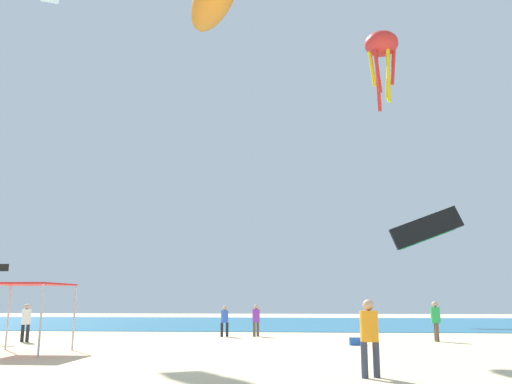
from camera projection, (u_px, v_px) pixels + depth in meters
The scene contains 11 objects.
ground at pixel (222, 361), 17.29m from camera, with size 110.00×110.00×0.10m, color beige.
ocean_strip at pixel (270, 323), 43.65m from camera, with size 110.00×24.91×0.03m, color #1E6B93.
canopy_tent at pixel (26, 287), 19.62m from camera, with size 2.72×2.78×2.48m.
person_near_tent at pixel (369, 331), 13.42m from camera, with size 0.48×0.45×1.90m.
person_leftmost at pixel (225, 319), 27.84m from camera, with size 0.40×0.37×1.57m.
person_central at pixel (256, 318), 28.08m from camera, with size 0.39×0.39×1.63m.
person_rightmost at pixel (26, 320), 24.46m from camera, with size 0.44×0.40×1.70m.
person_far_shore at pixel (436, 318), 24.74m from camera, with size 0.43×0.48×1.81m.
cooler_box at pixel (356, 341), 22.66m from camera, with size 0.57×0.37×0.35m.
kite_parafoil_black at pixel (426, 228), 40.72m from camera, with size 5.61×0.84×3.42m.
kite_octopus_red at pixel (382, 48), 36.62m from camera, with size 2.59×2.59×5.36m.
Camera 1 is at (2.57, -17.87, 1.91)m, focal length 37.65 mm.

